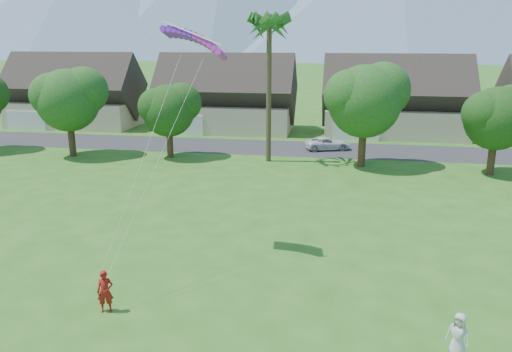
% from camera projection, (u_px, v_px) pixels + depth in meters
% --- Properties ---
extents(street, '(90.00, 7.00, 0.01)m').
position_uv_depth(street, '(296.00, 148.00, 48.86)').
color(street, '#2D2D30').
rests_on(street, ground).
extents(kite_flyer, '(0.74, 0.60, 1.74)m').
position_uv_depth(kite_flyer, '(105.00, 291.00, 19.63)').
color(kite_flyer, '#9D1811').
rests_on(kite_flyer, ground).
extents(watcher, '(0.94, 0.87, 1.62)m').
position_uv_depth(watcher, '(458.00, 335.00, 16.85)').
color(watcher, silver).
rests_on(watcher, ground).
extents(parked_car, '(4.77, 3.27, 1.21)m').
position_uv_depth(parked_car, '(327.00, 143.00, 48.22)').
color(parked_car, silver).
rests_on(parked_car, ground).
extents(houses_row, '(72.75, 8.19, 8.86)m').
position_uv_depth(houses_row, '(308.00, 102.00, 56.40)').
color(houses_row, beige).
rests_on(houses_row, ground).
extents(tree_row, '(62.27, 6.67, 8.45)m').
position_uv_depth(tree_row, '(278.00, 107.00, 41.95)').
color(tree_row, '#47301C').
rests_on(tree_row, ground).
extents(fan_palm, '(3.00, 3.00, 13.80)m').
position_uv_depth(fan_palm, '(269.00, 21.00, 40.79)').
color(fan_palm, '#4C3D26').
rests_on(fan_palm, ground).
extents(parafoil_kite, '(3.34, 1.26, 0.50)m').
position_uv_depth(parafoil_kite, '(196.00, 38.00, 23.20)').
color(parafoil_kite, purple).
rests_on(parafoil_kite, ground).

